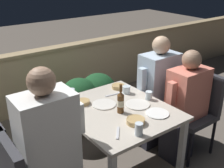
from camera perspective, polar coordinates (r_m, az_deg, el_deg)
name	(u,v)px	position (r m, az deg, el deg)	size (l,w,h in m)	color
parapet_wall	(41,79)	(4.09, -14.32, 0.97)	(9.00, 0.18, 0.86)	tan
dining_table	(117,117)	(2.59, 1.01, -6.82)	(0.89, 1.02, 0.73)	#BCB2A3
planter_hedge	(80,102)	(3.45, -6.54, -3.69)	(1.00, 0.47, 0.69)	brown
person_white_polo	(53,153)	(2.12, -11.87, -13.63)	(0.48, 0.26, 1.35)	#282833
chair_left_far	(12,152)	(2.44, -19.61, -12.94)	(0.45, 0.45, 0.90)	#333338
chair_right_near	(196,105)	(3.14, 16.75, -4.10)	(0.45, 0.45, 0.90)	#333338
person_coral_top	(184,106)	(2.97, 14.43, -4.41)	(0.49, 0.26, 1.18)	#282833
chair_right_far	(168,94)	(3.31, 11.29, -2.09)	(0.45, 0.45, 0.90)	#333338
person_blue_shirt	(156,92)	(3.14, 8.90, -1.64)	(0.49, 0.26, 1.25)	#282833
beer_bottle	(121,102)	(2.45, 1.76, -3.66)	(0.06, 0.06, 0.27)	brown
plate_0	(137,104)	(2.63, 5.20, -4.15)	(0.23, 0.23, 0.01)	silver
plate_1	(104,104)	(2.62, -1.65, -4.15)	(0.22, 0.22, 0.01)	silver
plate_2	(157,113)	(2.50, 9.18, -5.91)	(0.21, 0.21, 0.01)	white
bowl_0	(118,86)	(2.96, 1.26, -0.46)	(0.13, 0.13, 0.04)	tan
bowl_1	(83,102)	(2.65, -5.87, -3.60)	(0.13, 0.13, 0.04)	tan
bowl_2	(136,121)	(2.33, 4.85, -7.43)	(0.15, 0.15, 0.04)	tan
glass_cup_0	(139,129)	(2.17, 5.48, -9.13)	(0.06, 0.06, 0.10)	silver
glass_cup_1	(149,95)	(2.73, 7.49, -2.32)	(0.07, 0.07, 0.08)	silver
glass_cup_2	(71,106)	(2.54, -8.32, -4.36)	(0.07, 0.07, 0.09)	silver
glass_cup_3	(71,94)	(2.76, -8.27, -1.94)	(0.07, 0.07, 0.10)	silver
glass_cup_4	(126,90)	(2.84, 2.94, -1.15)	(0.08, 0.08, 0.08)	silver
fork_0	(113,95)	(2.81, 0.17, -2.17)	(0.17, 0.04, 0.01)	silver
fork_1	(118,133)	(2.21, 1.18, -9.89)	(0.13, 0.14, 0.01)	silver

